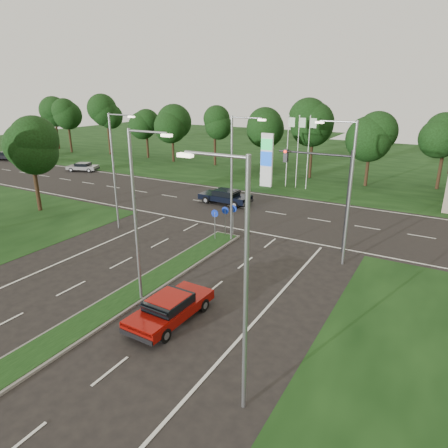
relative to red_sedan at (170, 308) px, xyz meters
The scene contains 19 objects.
ground 6.22m from the red_sedan, 123.00° to the right, with size 160.00×160.00×0.00m, color black.
verge_far 49.94m from the red_sedan, 93.86° to the left, with size 160.00×50.00×0.02m, color black.
cross_road 19.13m from the red_sedan, 100.14° to the left, with size 160.00×12.00×0.02m, color black.
median_kerb 3.62m from the red_sedan, 160.66° to the right, with size 2.00×26.00×0.12m, color slate.
streetlight_median_near 5.04m from the red_sedan, 160.89° to the left, with size 2.53×0.22×9.00m.
streetlight_median_far 11.91m from the red_sedan, 102.33° to the left, with size 2.53×0.22×9.00m.
streetlight_left_far 15.26m from the red_sedan, 142.91° to the left, with size 2.53×0.22×9.00m.
streetlight_right_far 12.87m from the red_sedan, 63.33° to the left, with size 2.53×0.22×9.00m.
streetlight_right_near 7.67m from the red_sedan, 30.34° to the right, with size 2.53×0.22×9.00m.
traffic_signal 13.94m from the red_sedan, 73.39° to the left, with size 5.10×0.42×7.00m.
median_signs 11.76m from the red_sedan, 106.70° to the left, with size 1.16×1.76×2.38m.
gas_pylon 28.88m from the red_sedan, 104.39° to the left, with size 5.80×1.26×8.00m.
tree_left_far 23.62m from the red_sedan, 157.63° to the left, with size 5.20×5.20×8.86m.
treeline_far 35.44m from the red_sedan, 95.37° to the left, with size 6.00×6.00×9.90m.
red_sedan is the anchor object (origin of this frame).
navy_sedan 20.83m from the red_sedan, 112.22° to the left, with size 5.06×2.19×1.38m.
far_car_a 40.08m from the red_sedan, 144.08° to the left, with size 4.35×3.01×1.15m.
far_car_b 48.92m from the red_sedan, 151.25° to the left, with size 4.48×2.95×1.19m.
far_car_c 54.95m from the red_sedan, 154.31° to the left, with size 4.92×2.94×1.33m.
Camera 1 is at (14.04, -8.21, 10.81)m, focal length 32.00 mm.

